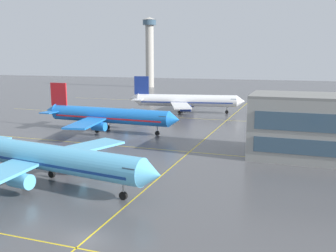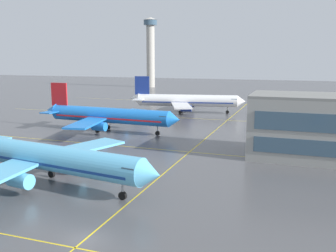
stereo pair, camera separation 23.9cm
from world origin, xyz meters
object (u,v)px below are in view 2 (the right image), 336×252
Objects in this scene: airliner_third_row at (186,101)px; airliner_front_gate at (45,157)px; control_tower at (151,48)px; airliner_second_row at (108,115)px.

airliner_front_gate is at bearing -88.90° from airliner_third_row.
control_tower is at bearing 107.23° from airliner_front_gate.
airliner_third_row is at bearing 91.10° from airliner_front_gate.
airliner_front_gate is at bearing -74.66° from airliner_second_row.
airliner_third_row is 0.91× the size of control_tower.
airliner_third_row is (-1.50, 78.05, 0.10)m from airliner_front_gate.
control_tower is (-45.15, 141.00, 20.99)m from airliner_second_row.
control_tower is (-54.53, 102.63, 20.89)m from airliner_third_row.
airliner_front_gate is 41.14m from airliner_second_row.
airliner_front_gate is 78.06m from airliner_third_row.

